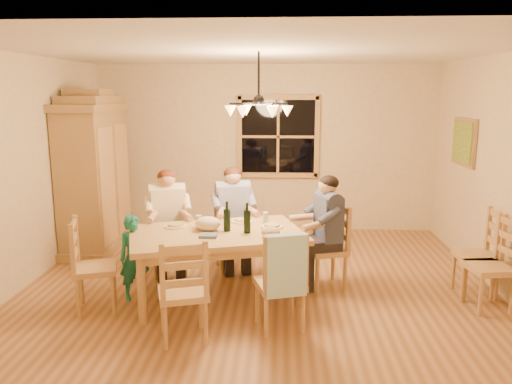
# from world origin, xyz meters

# --- Properties ---
(floor) EXTENTS (5.50, 5.50, 0.00)m
(floor) POSITION_xyz_m (0.00, 0.00, 0.00)
(floor) COLOR #935F35
(floor) RESTS_ON ground
(ceiling) EXTENTS (5.50, 5.00, 0.02)m
(ceiling) POSITION_xyz_m (0.00, 0.00, 2.70)
(ceiling) COLOR white
(ceiling) RESTS_ON wall_back
(wall_back) EXTENTS (5.50, 0.02, 2.70)m
(wall_back) POSITION_xyz_m (0.00, 2.50, 1.35)
(wall_back) COLOR beige
(wall_back) RESTS_ON floor
(wall_left) EXTENTS (0.02, 5.00, 2.70)m
(wall_left) POSITION_xyz_m (-2.75, 0.00, 1.35)
(wall_left) COLOR beige
(wall_left) RESTS_ON floor
(wall_right) EXTENTS (0.02, 5.00, 2.70)m
(wall_right) POSITION_xyz_m (2.75, 0.00, 1.35)
(wall_right) COLOR beige
(wall_right) RESTS_ON floor
(window) EXTENTS (1.30, 0.06, 1.30)m
(window) POSITION_xyz_m (0.20, 2.47, 1.55)
(window) COLOR black
(window) RESTS_ON wall_back
(painting) EXTENTS (0.06, 0.78, 0.64)m
(painting) POSITION_xyz_m (2.71, 1.20, 1.60)
(painting) COLOR #A07945
(painting) RESTS_ON wall_right
(chandelier) EXTENTS (0.77, 0.68, 0.71)m
(chandelier) POSITION_xyz_m (-0.00, 0.00, 2.08)
(chandelier) COLOR black
(chandelier) RESTS_ON ceiling
(armoire) EXTENTS (0.66, 1.40, 2.30)m
(armoire) POSITION_xyz_m (-2.42, 1.26, 1.06)
(armoire) COLOR #A07945
(armoire) RESTS_ON floor
(dining_table) EXTENTS (2.10, 1.62, 0.76)m
(dining_table) POSITION_xyz_m (-0.44, -0.43, 0.66)
(dining_table) COLOR tan
(dining_table) RESTS_ON floor
(chair_far_left) EXTENTS (0.54, 0.53, 0.99)m
(chair_far_left) POSITION_xyz_m (-1.14, 0.27, 0.30)
(chair_far_left) COLOR tan
(chair_far_left) RESTS_ON floor
(chair_far_right) EXTENTS (0.54, 0.53, 0.99)m
(chair_far_right) POSITION_xyz_m (-0.35, 0.51, 0.30)
(chair_far_right) COLOR tan
(chair_far_right) RESTS_ON floor
(chair_near_left) EXTENTS (0.54, 0.53, 0.99)m
(chair_near_left) POSITION_xyz_m (-0.63, -1.40, 0.30)
(chair_near_left) COLOR tan
(chair_near_left) RESTS_ON floor
(chair_near_right) EXTENTS (0.54, 0.53, 0.99)m
(chair_near_right) POSITION_xyz_m (0.26, -1.13, 0.30)
(chair_near_right) COLOR tan
(chair_near_right) RESTS_ON floor
(chair_end_left) EXTENTS (0.53, 0.54, 0.99)m
(chair_end_left) POSITION_xyz_m (-1.67, -0.80, 0.30)
(chair_end_left) COLOR tan
(chair_end_left) RESTS_ON floor
(chair_end_right) EXTENTS (0.53, 0.54, 0.99)m
(chair_end_right) POSITION_xyz_m (0.79, -0.05, 0.30)
(chair_end_right) COLOR tan
(chair_end_right) RESTS_ON floor
(adult_woman) EXTENTS (0.49, 0.51, 0.87)m
(adult_woman) POSITION_xyz_m (-1.14, 0.27, 0.84)
(adult_woman) COLOR beige
(adult_woman) RESTS_ON floor
(adult_plaid_man) EXTENTS (0.49, 0.51, 0.87)m
(adult_plaid_man) POSITION_xyz_m (-0.35, 0.51, 0.84)
(adult_plaid_man) COLOR #314186
(adult_plaid_man) RESTS_ON floor
(adult_slate_man) EXTENTS (0.51, 0.49, 0.87)m
(adult_slate_man) POSITION_xyz_m (0.79, -0.05, 0.84)
(adult_slate_man) COLOR #3E4763
(adult_slate_man) RESTS_ON floor
(towel) EXTENTS (0.39, 0.21, 0.58)m
(towel) POSITION_xyz_m (0.31, -1.31, 0.70)
(towel) COLOR #B1E2EF
(towel) RESTS_ON chair_near_right
(wine_bottle_a) EXTENTS (0.08, 0.08, 0.33)m
(wine_bottle_a) POSITION_xyz_m (-0.33, -0.39, 0.93)
(wine_bottle_a) COLOR black
(wine_bottle_a) RESTS_ON dining_table
(wine_bottle_b) EXTENTS (0.08, 0.08, 0.33)m
(wine_bottle_b) POSITION_xyz_m (-0.10, -0.44, 0.93)
(wine_bottle_b) COLOR black
(wine_bottle_b) RESTS_ON dining_table
(plate_woman) EXTENTS (0.26, 0.26, 0.02)m
(plate_woman) POSITION_xyz_m (-0.93, -0.25, 0.77)
(plate_woman) COLOR white
(plate_woman) RESTS_ON dining_table
(plate_plaid) EXTENTS (0.26, 0.26, 0.02)m
(plate_plaid) POSITION_xyz_m (-0.19, 0.01, 0.77)
(plate_plaid) COLOR white
(plate_plaid) RESTS_ON dining_table
(plate_slate) EXTENTS (0.26, 0.26, 0.02)m
(plate_slate) POSITION_xyz_m (0.16, -0.22, 0.77)
(plate_slate) COLOR white
(plate_slate) RESTS_ON dining_table
(wine_glass_a) EXTENTS (0.06, 0.06, 0.14)m
(wine_glass_a) POSITION_xyz_m (-0.66, -0.26, 0.83)
(wine_glass_a) COLOR silver
(wine_glass_a) RESTS_ON dining_table
(wine_glass_b) EXTENTS (0.06, 0.06, 0.14)m
(wine_glass_b) POSITION_xyz_m (0.08, -0.07, 0.83)
(wine_glass_b) COLOR silver
(wine_glass_b) RESTS_ON dining_table
(cap) EXTENTS (0.20, 0.20, 0.11)m
(cap) POSITION_xyz_m (0.16, -0.60, 0.82)
(cap) COLOR tan
(cap) RESTS_ON dining_table
(napkin) EXTENTS (0.21, 0.19, 0.03)m
(napkin) POSITION_xyz_m (-0.50, -0.63, 0.78)
(napkin) COLOR slate
(napkin) RESTS_ON dining_table
(cloth_bundle) EXTENTS (0.28, 0.22, 0.15)m
(cloth_bundle) POSITION_xyz_m (-0.54, -0.37, 0.84)
(cloth_bundle) COLOR beige
(cloth_bundle) RESTS_ON dining_table
(child) EXTENTS (0.41, 0.38, 0.95)m
(child) POSITION_xyz_m (-1.34, -0.49, 0.47)
(child) COLOR #1B7D6D
(child) RESTS_ON floor
(chair_spare_front) EXTENTS (0.48, 0.50, 0.99)m
(chair_spare_front) POSITION_xyz_m (2.45, -0.56, 0.30)
(chair_spare_front) COLOR tan
(chair_spare_front) RESTS_ON floor
(chair_spare_back) EXTENTS (0.43, 0.45, 0.99)m
(chair_spare_back) POSITION_xyz_m (2.45, -0.21, 0.30)
(chair_spare_back) COLOR tan
(chair_spare_back) RESTS_ON floor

